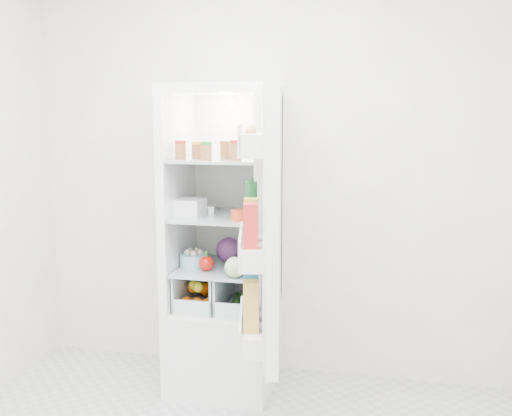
% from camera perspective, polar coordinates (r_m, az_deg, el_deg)
% --- Properties ---
extents(room_walls, '(3.02, 3.02, 2.61)m').
position_cam_1_polar(room_walls, '(2.09, -7.23, 8.12)').
color(room_walls, silver).
rests_on(room_walls, ground).
extents(refrigerator, '(0.60, 0.60, 1.80)m').
position_cam_1_polar(refrigerator, '(3.47, -3.04, -6.89)').
color(refrigerator, white).
rests_on(refrigerator, ground).
extents(shelf_low, '(0.49, 0.53, 0.01)m').
position_cam_1_polar(shelf_low, '(3.40, -3.33, -5.96)').
color(shelf_low, '#9EAFB9').
rests_on(shelf_low, refrigerator).
extents(shelf_mid, '(0.49, 0.53, 0.02)m').
position_cam_1_polar(shelf_mid, '(3.33, -3.38, -0.81)').
color(shelf_mid, '#9EAFB9').
rests_on(shelf_mid, refrigerator).
extents(shelf_top, '(0.49, 0.53, 0.02)m').
position_cam_1_polar(shelf_top, '(3.29, -3.44, 4.87)').
color(shelf_top, '#9EAFB9').
rests_on(shelf_top, refrigerator).
extents(crisper_left, '(0.23, 0.46, 0.22)m').
position_cam_1_polar(crisper_left, '(3.47, -5.28, -7.91)').
color(crisper_left, silver).
rests_on(crisper_left, refrigerator).
extents(crisper_right, '(0.23, 0.46, 0.22)m').
position_cam_1_polar(crisper_right, '(3.40, -1.31, -8.20)').
color(crisper_right, silver).
rests_on(crisper_right, refrigerator).
extents(condiment_jars, '(0.38, 0.16, 0.08)m').
position_cam_1_polar(condiment_jars, '(3.18, -4.72, 5.61)').
color(condiment_jars, '#B21919').
rests_on(condiment_jars, shelf_top).
extents(squeeze_bottle, '(0.06, 0.06, 0.18)m').
position_cam_1_polar(squeeze_bottle, '(3.22, 0.18, 6.49)').
color(squeeze_bottle, white).
rests_on(squeeze_bottle, shelf_top).
extents(tub_white, '(0.17, 0.17, 0.10)m').
position_cam_1_polar(tub_white, '(3.29, -6.66, 0.04)').
color(tub_white, white).
rests_on(tub_white, shelf_mid).
extents(tin_red, '(0.11, 0.11, 0.06)m').
position_cam_1_polar(tin_red, '(3.14, -1.72, -0.71)').
color(tin_red, '#E34822').
rests_on(tin_red, shelf_mid).
extents(foil_tray, '(0.19, 0.16, 0.04)m').
position_cam_1_polar(foil_tray, '(3.43, -5.53, -0.05)').
color(foil_tray, silver).
rests_on(foil_tray, shelf_mid).
extents(tub_green, '(0.12, 0.15, 0.08)m').
position_cam_1_polar(tub_green, '(3.40, -0.16, 0.23)').
color(tub_green, '#3C8446').
rests_on(tub_green, shelf_mid).
extents(red_cabbage, '(0.15, 0.15, 0.15)m').
position_cam_1_polar(red_cabbage, '(3.46, -2.75, -4.22)').
color(red_cabbage, '#63225A').
rests_on(red_cabbage, shelf_low).
extents(bell_pepper, '(0.09, 0.09, 0.09)m').
position_cam_1_polar(bell_pepper, '(3.29, -4.97, -5.55)').
color(bell_pepper, red).
rests_on(bell_pepper, shelf_low).
extents(mushroom_bowl, '(0.19, 0.19, 0.08)m').
position_cam_1_polar(mushroom_bowl, '(3.39, -6.25, -5.24)').
color(mushroom_bowl, '#98D2E3').
rests_on(mushroom_bowl, shelf_low).
extents(salad_bag, '(0.12, 0.12, 0.12)m').
position_cam_1_polar(salad_bag, '(3.15, -2.12, -5.94)').
color(salad_bag, beige).
rests_on(salad_bag, shelf_low).
extents(citrus_pile, '(0.20, 0.31, 0.16)m').
position_cam_1_polar(citrus_pile, '(3.46, -5.36, -8.41)').
color(citrus_pile, orange).
rests_on(citrus_pile, refrigerator).
extents(veg_pile, '(0.16, 0.30, 0.10)m').
position_cam_1_polar(veg_pile, '(3.41, -1.23, -8.97)').
color(veg_pile, '#1D4F1A').
rests_on(veg_pile, refrigerator).
extents(fridge_door, '(0.29, 0.60, 1.30)m').
position_cam_1_polar(fridge_door, '(2.69, 0.81, -2.25)').
color(fridge_door, white).
rests_on(fridge_door, refrigerator).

